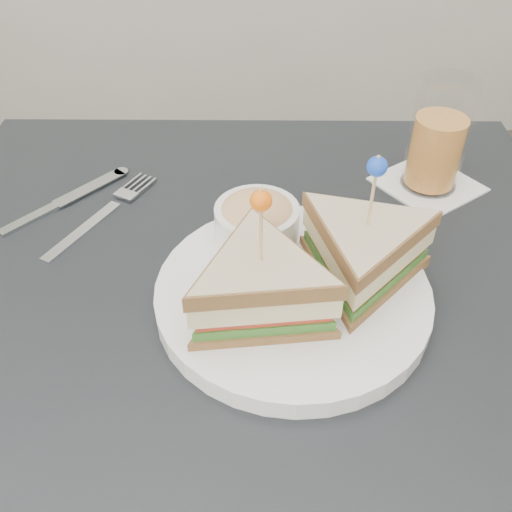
% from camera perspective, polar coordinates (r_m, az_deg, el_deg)
% --- Properties ---
extents(table, '(0.80, 0.80, 0.75)m').
position_cam_1_polar(table, '(0.67, -0.87, -8.66)').
color(table, black).
rests_on(table, ground).
extents(plate_meal, '(0.38, 0.38, 0.17)m').
position_cam_1_polar(plate_meal, '(0.58, 4.66, -1.33)').
color(plate_meal, white).
rests_on(plate_meal, table).
extents(cutlery_fork, '(0.11, 0.19, 0.01)m').
position_cam_1_polar(cutlery_fork, '(0.75, -14.73, 4.37)').
color(cutlery_fork, white).
rests_on(cutlery_fork, table).
extents(cutlery_knife, '(0.14, 0.16, 0.01)m').
position_cam_1_polar(cutlery_knife, '(0.79, -18.84, 5.11)').
color(cutlery_knife, '#B4BABF').
rests_on(cutlery_knife, table).
extents(drink_set, '(0.16, 0.16, 0.15)m').
position_cam_1_polar(drink_set, '(0.78, 17.68, 10.80)').
color(drink_set, white).
rests_on(drink_set, table).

